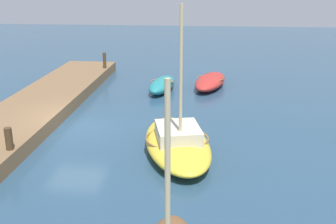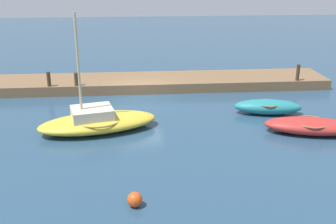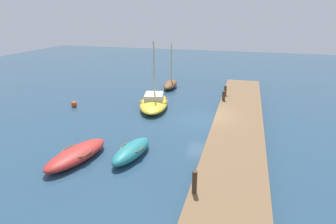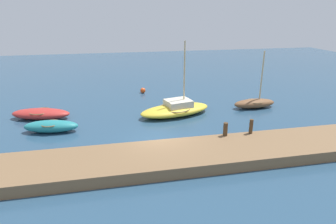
% 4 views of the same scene
% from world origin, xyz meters
% --- Properties ---
extents(ground_plane, '(84.00, 84.00, 0.00)m').
position_xyz_m(ground_plane, '(0.00, 0.00, 0.00)').
color(ground_plane, navy).
extents(dock_platform, '(24.64, 3.45, 0.63)m').
position_xyz_m(dock_platform, '(0.00, -2.52, 0.32)').
color(dock_platform, brown).
rests_on(dock_platform, ground_plane).
extents(rowboat_teal, '(3.76, 1.80, 0.80)m').
position_xyz_m(rowboat_teal, '(-6.80, 3.27, 0.41)').
color(rowboat_teal, teal).
rests_on(rowboat_teal, ground_plane).
extents(sailboat_yellow, '(6.15, 3.66, 5.71)m').
position_xyz_m(sailboat_yellow, '(2.23, 4.87, 0.49)').
color(sailboat_yellow, gold).
rests_on(sailboat_yellow, ground_plane).
extents(rowboat_red, '(4.64, 2.54, 0.77)m').
position_xyz_m(rowboat_red, '(-8.01, 6.13, 0.39)').
color(rowboat_red, '#B72D28').
rests_on(rowboat_red, ground_plane).
extents(mooring_post_west, '(0.22, 0.22, 1.05)m').
position_xyz_m(mooring_post_west, '(-10.11, -1.04, 1.16)').
color(mooring_post_west, '#47331E').
rests_on(mooring_post_west, dock_platform).
extents(mooring_post_mid_west, '(0.27, 0.27, 0.82)m').
position_xyz_m(mooring_post_mid_west, '(3.92, -1.04, 1.04)').
color(mooring_post_mid_west, '#47331E').
rests_on(mooring_post_mid_west, dock_platform).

